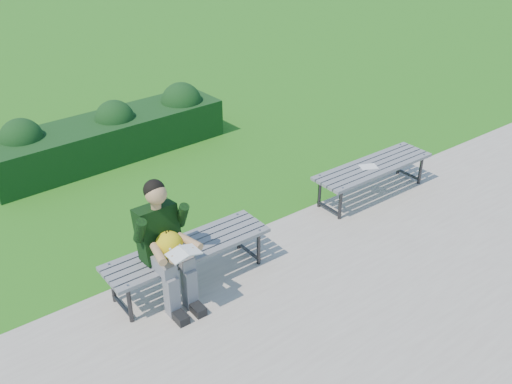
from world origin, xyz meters
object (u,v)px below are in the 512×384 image
Objects in this scene: paper_sheet at (368,167)px; bench_right at (373,169)px; bench_left at (188,251)px; seated_boy at (165,241)px; hedge at (111,133)px.

bench_right is at bearing 0.00° from paper_sheet.
bench_left is 1.37× the size of seated_boy.
paper_sheet is (2.85, 0.14, 0.06)m from bench_left.
seated_boy is at bearing -161.74° from bench_left.
hedge is 2.06× the size of bench_right.
bench_left is 0.44m from seated_boy.
bench_right reaches higher than paper_sheet.
paper_sheet is (-0.10, -0.00, 0.06)m from bench_right.
bench_left is 2.86m from paper_sheet.
bench_left and bench_right have the same top height.
hedge reaches higher than bench_right.
hedge is 2.82× the size of seated_boy.
paper_sheet is at bearing -180.00° from bench_right.
seated_boy is (-3.25, -0.24, 0.30)m from bench_right.
bench_right is at bearing -56.19° from hedge.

